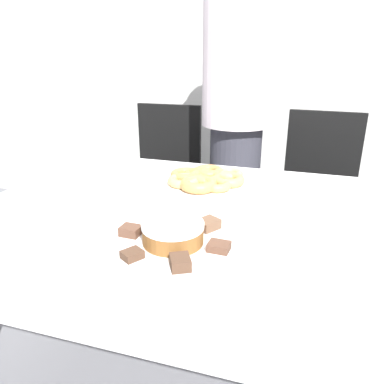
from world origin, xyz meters
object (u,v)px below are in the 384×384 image
(person_standing, at_px, (237,115))
(napkin, at_px, (332,259))
(office_chair_right, at_px, (316,204))
(office_chair_left, at_px, (163,187))
(plate_cake, at_px, (173,244))
(frosted_cake, at_px, (173,233))
(plate_donuts, at_px, (205,183))

(person_standing, relative_size, napkin, 11.91)
(office_chair_right, relative_size, napkin, 6.38)
(office_chair_left, bearing_deg, plate_cake, -68.30)
(office_chair_left, distance_m, plate_cake, 1.31)
(frosted_cake, height_order, napkin, frosted_cake)
(office_chair_left, relative_size, plate_donuts, 2.67)
(napkin, bearing_deg, person_standing, 112.15)
(plate_cake, height_order, frosted_cake, frosted_cake)
(plate_cake, height_order, plate_donuts, same)
(plate_cake, xyz_separation_m, napkin, (0.40, 0.04, -0.00))
(office_chair_right, height_order, napkin, office_chair_right)
(frosted_cake, bearing_deg, plate_cake, 0.00)
(plate_cake, bearing_deg, office_chair_right, 71.28)
(office_chair_left, relative_size, office_chair_right, 1.00)
(office_chair_right, xyz_separation_m, plate_donuts, (-0.44, -0.69, 0.31))
(frosted_cake, xyz_separation_m, napkin, (0.40, 0.04, -0.04))
(person_standing, xyz_separation_m, plate_cake, (0.05, -1.14, -0.15))
(frosted_cake, relative_size, napkin, 1.13)
(office_chair_right, distance_m, frosted_cake, 1.28)
(person_standing, relative_size, plate_donuts, 4.98)
(plate_cake, bearing_deg, plate_donuts, 95.24)
(napkin, bearing_deg, plate_donuts, 135.02)
(office_chair_left, bearing_deg, person_standing, -5.90)
(office_chair_left, distance_m, office_chair_right, 0.89)
(plate_cake, xyz_separation_m, frosted_cake, (0.00, 0.00, 0.03))
(frosted_cake, bearing_deg, napkin, 6.18)
(person_standing, relative_size, office_chair_left, 1.87)
(office_chair_right, distance_m, plate_cake, 1.27)
(plate_cake, distance_m, napkin, 0.40)
(office_chair_right, bearing_deg, plate_cake, -105.81)
(plate_donuts, bearing_deg, napkin, -44.98)
(plate_donuts, relative_size, napkin, 2.39)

